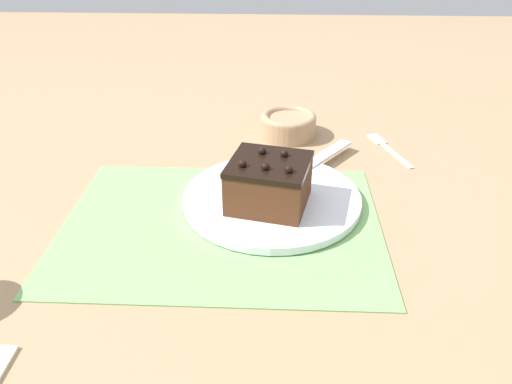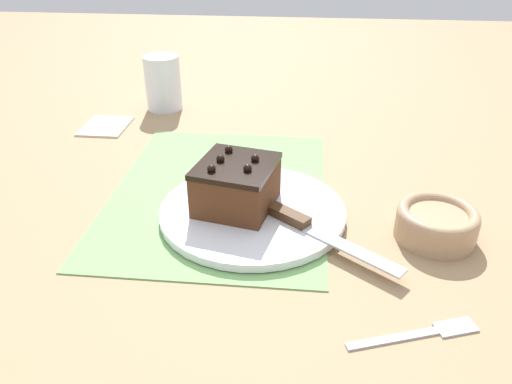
{
  "view_description": "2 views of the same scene",
  "coord_description": "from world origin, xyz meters",
  "px_view_note": "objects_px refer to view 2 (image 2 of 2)",
  "views": [
    {
      "loc": [
        -0.08,
        0.6,
        0.41
      ],
      "look_at": [
        -0.05,
        -0.05,
        0.03
      ],
      "focal_mm": 35.0,
      "sensor_mm": 36.0,
      "label": 1
    },
    {
      "loc": [
        -0.7,
        -0.13,
        0.4
      ],
      "look_at": [
        -0.07,
        -0.07,
        0.04
      ],
      "focal_mm": 35.0,
      "sensor_mm": 36.0,
      "label": 2
    }
  ],
  "objects_px": {
    "drinking_glass": "(163,83)",
    "dessert_fork": "(424,332)",
    "small_bowl": "(437,223)",
    "cake_plate": "(253,211)",
    "chocolate_cake": "(236,185)",
    "serving_knife": "(308,226)"
  },
  "relations": [
    {
      "from": "drinking_glass",
      "to": "dessert_fork",
      "type": "bearing_deg",
      "value": -145.09
    },
    {
      "from": "dessert_fork",
      "to": "small_bowl",
      "type": "bearing_deg",
      "value": 146.77
    },
    {
      "from": "cake_plate",
      "to": "small_bowl",
      "type": "xyz_separation_m",
      "value": [
        -0.03,
        -0.26,
        0.01
      ]
    },
    {
      "from": "drinking_glass",
      "to": "small_bowl",
      "type": "distance_m",
      "value": 0.69
    },
    {
      "from": "drinking_glass",
      "to": "dessert_fork",
      "type": "height_order",
      "value": "drinking_glass"
    },
    {
      "from": "cake_plate",
      "to": "chocolate_cake",
      "type": "xyz_separation_m",
      "value": [
        0.0,
        0.02,
        0.04
      ]
    },
    {
      "from": "drinking_glass",
      "to": "dessert_fork",
      "type": "xyz_separation_m",
      "value": [
        -0.66,
        -0.46,
        -0.06
      ]
    },
    {
      "from": "serving_knife",
      "to": "small_bowl",
      "type": "bearing_deg",
      "value": 134.01
    },
    {
      "from": "cake_plate",
      "to": "chocolate_cake",
      "type": "bearing_deg",
      "value": 79.38
    },
    {
      "from": "chocolate_cake",
      "to": "drinking_glass",
      "type": "xyz_separation_m",
      "value": [
        0.44,
        0.22,
        0.01
      ]
    },
    {
      "from": "cake_plate",
      "to": "drinking_glass",
      "type": "relative_size",
      "value": 2.28
    },
    {
      "from": "chocolate_cake",
      "to": "serving_knife",
      "type": "bearing_deg",
      "value": -116.54
    },
    {
      "from": "serving_knife",
      "to": "drinking_glass",
      "type": "height_order",
      "value": "drinking_glass"
    },
    {
      "from": "cake_plate",
      "to": "serving_knife",
      "type": "xyz_separation_m",
      "value": [
        -0.05,
        -0.08,
        0.01
      ]
    },
    {
      "from": "small_bowl",
      "to": "dessert_fork",
      "type": "relative_size",
      "value": 0.75
    },
    {
      "from": "drinking_glass",
      "to": "serving_knife",
      "type": "bearing_deg",
      "value": -145.94
    },
    {
      "from": "chocolate_cake",
      "to": "serving_knife",
      "type": "height_order",
      "value": "chocolate_cake"
    },
    {
      "from": "drinking_glass",
      "to": "chocolate_cake",
      "type": "bearing_deg",
      "value": -152.77
    },
    {
      "from": "serving_knife",
      "to": "dessert_fork",
      "type": "bearing_deg",
      "value": 74.56
    },
    {
      "from": "small_bowl",
      "to": "drinking_glass",
      "type": "bearing_deg",
      "value": 47.18
    },
    {
      "from": "dessert_fork",
      "to": "cake_plate",
      "type": "bearing_deg",
      "value": -154.58
    },
    {
      "from": "drinking_glass",
      "to": "small_bowl",
      "type": "height_order",
      "value": "drinking_glass"
    }
  ]
}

